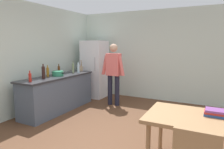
% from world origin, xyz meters
% --- Properties ---
extents(ground_plane, '(14.00, 14.00, 0.00)m').
position_xyz_m(ground_plane, '(0.00, 0.00, 0.00)').
color(ground_plane, brown).
extents(wall_back, '(6.40, 0.12, 2.70)m').
position_xyz_m(wall_back, '(0.00, 3.00, 1.35)').
color(wall_back, silver).
rests_on(wall_back, ground_plane).
extents(wall_left, '(0.12, 5.60, 2.70)m').
position_xyz_m(wall_left, '(-2.60, 0.20, 1.35)').
color(wall_left, silver).
rests_on(wall_left, ground_plane).
extents(kitchen_counter, '(0.64, 2.20, 0.90)m').
position_xyz_m(kitchen_counter, '(-2.00, 0.80, 0.45)').
color(kitchen_counter, '#4C5666').
rests_on(kitchen_counter, ground_plane).
extents(refrigerator, '(0.70, 0.67, 1.80)m').
position_xyz_m(refrigerator, '(-1.90, 2.40, 0.90)').
color(refrigerator, white).
rests_on(refrigerator, ground_plane).
extents(person, '(0.70, 0.22, 1.70)m').
position_xyz_m(person, '(-0.95, 1.85, 0.98)').
color(person, '#1E1E2D').
rests_on(person, ground_plane).
extents(dining_table, '(1.40, 0.90, 0.75)m').
position_xyz_m(dining_table, '(1.40, -0.30, 0.67)').
color(dining_table, '#9E754C').
rests_on(dining_table, ground_plane).
extents(cooking_pot, '(0.40, 0.28, 0.12)m').
position_xyz_m(cooking_pot, '(-1.99, 0.80, 0.96)').
color(cooking_pot, '#2D845B').
rests_on(cooking_pot, kitchen_counter).
extents(utensil_jar, '(0.11, 0.11, 0.32)m').
position_xyz_m(utensil_jar, '(-2.01, 1.81, 0.98)').
color(utensil_jar, tan).
rests_on(utensil_jar, kitchen_counter).
extents(bottle_sauce_red, '(0.06, 0.06, 0.24)m').
position_xyz_m(bottle_sauce_red, '(-1.95, -0.10, 1.00)').
color(bottle_sauce_red, '#B22319').
rests_on(bottle_sauce_red, kitchen_counter).
extents(bottle_beer_brown, '(0.06, 0.06, 0.26)m').
position_xyz_m(bottle_beer_brown, '(-2.24, 1.12, 1.01)').
color(bottle_beer_brown, '#5B3314').
rests_on(bottle_beer_brown, kitchen_counter).
extents(bottle_wine_dark, '(0.08, 0.08, 0.34)m').
position_xyz_m(bottle_wine_dark, '(-2.00, 0.33, 1.05)').
color(bottle_wine_dark, black).
rests_on(bottle_wine_dark, kitchen_counter).
extents(bottle_water_clear, '(0.07, 0.07, 0.30)m').
position_xyz_m(bottle_water_clear, '(-1.87, 1.49, 1.03)').
color(bottle_water_clear, silver).
rests_on(bottle_water_clear, kitchen_counter).
extents(bottle_vinegar_tall, '(0.06, 0.06, 0.32)m').
position_xyz_m(bottle_vinegar_tall, '(-1.96, 1.37, 1.04)').
color(bottle_vinegar_tall, gray).
rests_on(bottle_vinegar_tall, kitchen_counter).
extents(bottle_oil_amber, '(0.06, 0.06, 0.28)m').
position_xyz_m(bottle_oil_amber, '(-2.13, 0.59, 1.02)').
color(bottle_oil_amber, '#996619').
rests_on(bottle_oil_amber, kitchen_counter).
extents(book_stack, '(0.27, 0.20, 0.09)m').
position_xyz_m(book_stack, '(1.55, -0.16, 0.79)').
color(book_stack, '#284C8E').
rests_on(book_stack, dining_table).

